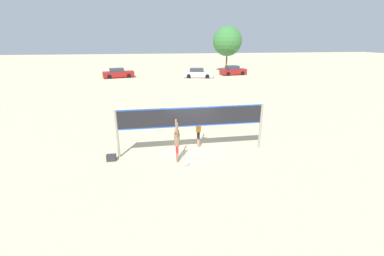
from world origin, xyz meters
TOP-DOWN VIEW (x-y plane):
  - ground_plane at (0.00, 0.00)m, footprint 200.00×200.00m
  - volleyball_net at (0.00, 0.00)m, footprint 7.66×0.13m
  - player_spiker at (-0.90, -0.96)m, footprint 0.28×0.70m
  - player_blocker at (0.47, 0.65)m, footprint 0.28×0.71m
  - volleyball at (-0.51, -1.49)m, footprint 0.23×0.23m
  - gear_bag at (-4.11, -0.36)m, footprint 0.45×0.30m
  - parked_car_near at (5.58, 27.64)m, footprint 4.91×2.76m
  - parked_car_mid at (12.01, 29.86)m, footprint 4.51×2.41m
  - parked_car_far at (-6.76, 29.60)m, footprint 4.93×2.68m
  - tree_left_cluster at (12.23, 34.53)m, footprint 5.19×5.19m

SIDE VIEW (x-z plane):
  - ground_plane at x=0.00m, z-range 0.00..0.00m
  - volleyball at x=-0.51m, z-range 0.00..0.23m
  - gear_bag at x=-4.11m, z-range 0.00..0.32m
  - parked_car_near at x=5.58m, z-range -0.06..1.37m
  - parked_car_far at x=-6.76m, z-range -0.07..1.40m
  - parked_car_mid at x=12.01m, z-range -0.08..1.46m
  - player_spiker at x=-0.90m, z-range 0.05..2.14m
  - player_blocker at x=0.47m, z-range 0.06..2.25m
  - volleyball_net at x=0.00m, z-range 0.49..2.96m
  - tree_left_cluster at x=12.23m, z-range 1.39..9.37m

